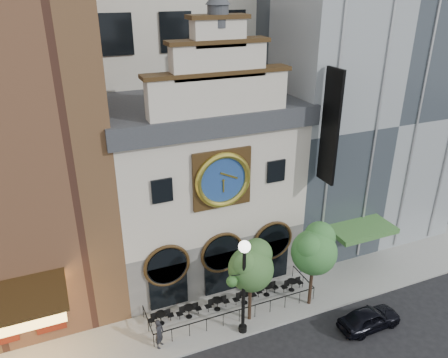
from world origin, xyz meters
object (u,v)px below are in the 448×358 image
object	(u,v)px
bistro_1	(189,311)
tree_left	(251,265)
pedestrian	(159,334)
car_right	(369,318)
bistro_3	(245,297)
bistro_2	(217,304)
bistro_0	(161,318)
lamppost	(244,278)
bistro_4	(267,289)
tree_right	(315,248)
bistro_5	(292,285)

from	to	relation	value
bistro_1	tree_left	world-z (taller)	tree_left
pedestrian	car_right	bearing A→B (deg)	-64.29
bistro_3	pedestrian	distance (m)	6.18
bistro_1	tree_left	bearing A→B (deg)	-24.27
bistro_2	tree_left	size ratio (longest dim) A/B	0.30
bistro_0	bistro_3	bearing A→B (deg)	-2.50
bistro_2	bistro_3	distance (m)	1.86
bistro_1	pedestrian	world-z (taller)	pedestrian
car_right	pedestrian	xyz separation A→B (m)	(-12.02, 3.21, 0.41)
bistro_0	tree_left	world-z (taller)	tree_left
lamppost	car_right	bearing A→B (deg)	-6.78
bistro_2	car_right	distance (m)	9.24
car_right	bistro_4	bearing A→B (deg)	40.75
bistro_1	bistro_3	bearing A→B (deg)	-2.17
bistro_1	tree_left	size ratio (longest dim) A/B	0.30
bistro_3	tree_right	size ratio (longest dim) A/B	0.28
pedestrian	bistro_0	bearing A→B (deg)	23.74
bistro_3	pedestrian	bearing A→B (deg)	-166.06
bistro_0	bistro_2	xyz separation A→B (m)	(3.60, -0.14, 0.00)
bistro_0	bistro_1	xyz separation A→B (m)	(1.74, -0.10, 0.00)
bistro_5	lamppost	size ratio (longest dim) A/B	0.25
car_right	tree_right	size ratio (longest dim) A/B	0.70
tree_left	tree_right	size ratio (longest dim) A/B	0.95
bistro_4	car_right	size ratio (longest dim) A/B	0.40
tree_left	car_right	bearing A→B (deg)	-27.47
bistro_2	pedestrian	world-z (taller)	pedestrian
bistro_0	tree_left	size ratio (longest dim) A/B	0.30
bistro_2	tree_right	bearing A→B (deg)	-16.35
bistro_1	lamppost	xyz separation A→B (m)	(2.56, -2.35, 3.39)
bistro_5	tree_left	xyz separation A→B (m)	(-3.75, -1.32, 3.45)
bistro_4	pedestrian	distance (m)	7.85
bistro_2	bistro_4	distance (m)	3.54
bistro_1	bistro_4	bearing A→B (deg)	-0.06
bistro_4	bistro_5	world-z (taller)	same
bistro_5	bistro_0	bearing A→B (deg)	177.98
bistro_0	lamppost	xyz separation A→B (m)	(4.30, -2.44, 3.39)
tree_left	bistro_5	bearing A→B (deg)	19.43
bistro_4	bistro_5	bearing A→B (deg)	-6.80
bistro_4	bistro_5	size ratio (longest dim) A/B	1.00
bistro_0	car_right	xyz separation A→B (m)	(11.50, -4.93, 0.06)
bistro_0	pedestrian	bearing A→B (deg)	-106.91
tree_right	pedestrian	bearing A→B (deg)	179.41
bistro_3	tree_right	xyz separation A→B (m)	(3.87, -1.59, 3.66)
bistro_4	car_right	xyz separation A→B (m)	(4.36, -4.83, 0.06)
car_right	tree_left	distance (m)	7.90
bistro_0	car_right	size ratio (longest dim) A/B	0.40
bistro_4	car_right	bearing A→B (deg)	-47.95
bistro_0	pedestrian	world-z (taller)	pedestrian
bistro_0	tree_right	bearing A→B (deg)	-11.07
bistro_5	car_right	bearing A→B (deg)	-60.79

